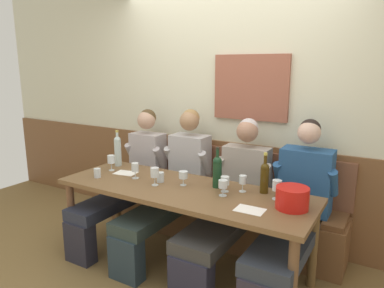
% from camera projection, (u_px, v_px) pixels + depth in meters
% --- Properties ---
extents(ground_plane, '(6.80, 6.80, 0.02)m').
position_uv_depth(ground_plane, '(173.00, 278.00, 3.05)').
color(ground_plane, brown).
rests_on(ground_plane, ground).
extents(room_wall_back, '(6.80, 0.12, 2.80)m').
position_uv_depth(room_wall_back, '(231.00, 102.00, 3.66)').
color(room_wall_back, beige).
rests_on(room_wall_back, ground).
extents(wood_wainscot_panel, '(6.80, 0.03, 0.99)m').
position_uv_depth(wood_wainscot_panel, '(226.00, 187.00, 3.81)').
color(wood_wainscot_panel, brown).
rests_on(wood_wainscot_panel, ground).
extents(wall_bench, '(2.52, 0.42, 0.94)m').
position_uv_depth(wall_bench, '(217.00, 213.00, 3.68)').
color(wall_bench, brown).
rests_on(wall_bench, ground).
extents(dining_table, '(2.22, 0.77, 0.75)m').
position_uv_depth(dining_table, '(183.00, 197.00, 3.04)').
color(dining_table, brown).
rests_on(dining_table, ground).
extents(person_center_left_seat, '(0.47, 1.21, 1.30)m').
position_uv_depth(person_center_left_seat, '(130.00, 175.00, 3.76)').
color(person_center_left_seat, '#242330').
rests_on(person_center_left_seat, ground).
extents(person_right_seat, '(0.49, 1.22, 1.33)m').
position_uv_depth(person_right_seat, '(174.00, 182.00, 3.49)').
color(person_right_seat, '#24343E').
rests_on(person_right_seat, ground).
extents(person_left_seat, '(0.54, 1.21, 1.29)m').
position_uv_depth(person_left_seat, '(231.00, 199.00, 3.15)').
color(person_left_seat, '#272739').
rests_on(person_left_seat, ground).
extents(person_center_right_seat, '(0.54, 1.22, 1.32)m').
position_uv_depth(person_center_right_seat, '(296.00, 208.00, 2.90)').
color(person_center_right_seat, '#302C39').
rests_on(person_center_right_seat, ground).
extents(ice_bucket, '(0.24, 0.24, 0.16)m').
position_uv_depth(ice_bucket, '(292.00, 198.00, 2.58)').
color(ice_bucket, red).
rests_on(ice_bucket, dining_table).
extents(wine_bottle_clear_water, '(0.07, 0.07, 0.34)m').
position_uv_depth(wine_bottle_clear_water, '(265.00, 176.00, 2.88)').
color(wine_bottle_clear_water, '#402D0A').
rests_on(wine_bottle_clear_water, dining_table).
extents(wine_bottle_amber_mid, '(0.08, 0.08, 0.35)m').
position_uv_depth(wine_bottle_amber_mid, '(217.00, 171.00, 3.01)').
color(wine_bottle_amber_mid, '#17381E').
rests_on(wine_bottle_amber_mid, dining_table).
extents(wine_bottle_green_tall, '(0.07, 0.07, 0.37)m').
position_uv_depth(wine_bottle_green_tall, '(118.00, 150.00, 3.66)').
color(wine_bottle_green_tall, '#B3C5C1').
rests_on(wine_bottle_green_tall, dining_table).
extents(wine_glass_near_bucket, '(0.07, 0.07, 0.15)m').
position_uv_depth(wine_glass_near_bucket, '(135.00, 168.00, 3.26)').
color(wine_glass_near_bucket, silver).
rests_on(wine_glass_near_bucket, dining_table).
extents(wine_glass_by_bottle, '(0.07, 0.07, 0.13)m').
position_uv_depth(wine_glass_by_bottle, '(223.00, 185.00, 2.83)').
color(wine_glass_by_bottle, silver).
rests_on(wine_glass_by_bottle, dining_table).
extents(wine_glass_left_end, '(0.07, 0.07, 0.13)m').
position_uv_depth(wine_glass_left_end, '(225.00, 181.00, 2.92)').
color(wine_glass_left_end, silver).
rests_on(wine_glass_left_end, dining_table).
extents(wine_glass_mid_left, '(0.07, 0.07, 0.15)m').
position_uv_depth(wine_glass_mid_left, '(277.00, 186.00, 2.75)').
color(wine_glass_mid_left, silver).
rests_on(wine_glass_mid_left, dining_table).
extents(wine_glass_center_rear, '(0.08, 0.08, 0.13)m').
position_uv_depth(wine_glass_center_rear, '(183.00, 175.00, 3.07)').
color(wine_glass_center_rear, silver).
rests_on(wine_glass_center_rear, dining_table).
extents(wine_glass_center_front, '(0.07, 0.07, 0.15)m').
position_uv_depth(wine_glass_center_front, '(111.00, 160.00, 3.51)').
color(wine_glass_center_front, silver).
rests_on(wine_glass_center_front, dining_table).
extents(wine_glass_right_end, '(0.06, 0.06, 0.14)m').
position_uv_depth(wine_glass_right_end, '(243.00, 181.00, 2.92)').
color(wine_glass_right_end, silver).
rests_on(wine_glass_right_end, dining_table).
extents(wine_glass_mid_right, '(0.07, 0.07, 0.16)m').
position_uv_depth(wine_glass_mid_right, '(155.00, 173.00, 3.07)').
color(wine_glass_mid_right, silver).
rests_on(wine_glass_mid_right, dining_table).
extents(water_tumbler_left, '(0.07, 0.07, 0.09)m').
position_uv_depth(water_tumbler_left, '(160.00, 177.00, 3.17)').
color(water_tumbler_left, silver).
rests_on(water_tumbler_left, dining_table).
extents(water_tumbler_center, '(0.06, 0.06, 0.09)m').
position_uv_depth(water_tumbler_center, '(97.00, 173.00, 3.30)').
color(water_tumbler_center, silver).
rests_on(water_tumbler_center, dining_table).
extents(tasting_sheet_left_guest, '(0.23, 0.18, 0.00)m').
position_uv_depth(tasting_sheet_left_guest, '(126.00, 173.00, 3.44)').
color(tasting_sheet_left_guest, white).
rests_on(tasting_sheet_left_guest, dining_table).
extents(tasting_sheet_right_guest, '(0.21, 0.15, 0.00)m').
position_uv_depth(tasting_sheet_right_guest, '(250.00, 210.00, 2.56)').
color(tasting_sheet_right_guest, white).
rests_on(tasting_sheet_right_guest, dining_table).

